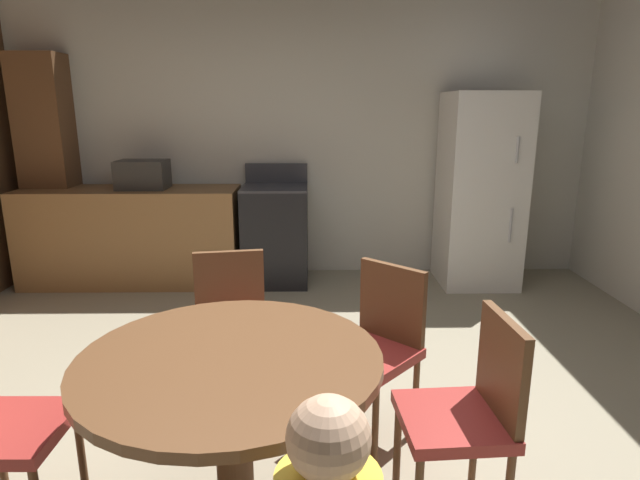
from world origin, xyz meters
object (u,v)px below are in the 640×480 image
at_px(chair_east, 470,408).
at_px(dining_table, 232,396).
at_px(chair_north, 231,322).
at_px(oven_range, 276,234).
at_px(chair_northeast, 378,340).
at_px(microwave, 143,175).
at_px(refrigerator, 480,191).

bearing_deg(chair_east, dining_table, -0.00).
height_order(dining_table, chair_north, chair_north).
height_order(oven_range, chair_northeast, oven_range).
xyz_separation_m(dining_table, chair_east, (0.91, 0.06, -0.09)).
bearing_deg(microwave, dining_table, -67.84).
bearing_deg(chair_north, microwave, -161.87).
relative_size(microwave, dining_table, 0.40).
height_order(microwave, chair_east, microwave).
relative_size(refrigerator, chair_northeast, 2.02).
distance_m(oven_range, refrigerator, 1.93).
xyz_separation_m(microwave, chair_northeast, (1.87, -2.40, -0.53)).
bearing_deg(refrigerator, chair_northeast, -117.44).
xyz_separation_m(oven_range, chair_northeast, (0.67, -2.40, 0.03)).
distance_m(oven_range, dining_table, 3.07).
bearing_deg(chair_east, microwave, -58.02).
xyz_separation_m(oven_range, chair_north, (-0.10, -2.16, 0.03)).
bearing_deg(chair_northeast, microwave, -98.75).
relative_size(oven_range, dining_table, 0.99).
bearing_deg(dining_table, chair_northeast, 46.71).
xyz_separation_m(oven_range, microwave, (-1.20, -0.00, 0.56)).
xyz_separation_m(dining_table, chair_northeast, (0.62, 0.66, -0.09)).
relative_size(oven_range, chair_north, 1.26).
height_order(oven_range, chair_east, oven_range).
bearing_deg(dining_table, refrigerator, 58.52).
height_order(microwave, chair_north, microwave).
relative_size(microwave, chair_northeast, 0.51).
height_order(refrigerator, microwave, refrigerator).
distance_m(refrigerator, chair_northeast, 2.67).
xyz_separation_m(refrigerator, microwave, (-3.09, 0.05, 0.15)).
distance_m(chair_east, chair_north, 1.35).
bearing_deg(refrigerator, chair_north, -133.24).
relative_size(chair_north, chair_northeast, 1.00).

